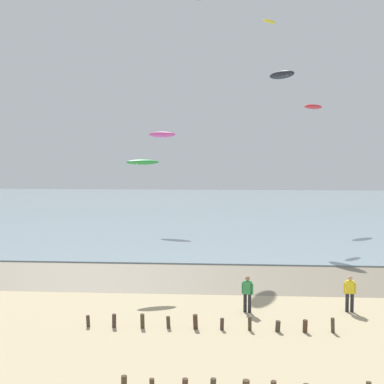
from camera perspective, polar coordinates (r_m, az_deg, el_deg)
wet_sand_strip at (r=31.33m, az=-5.15°, el=-9.34°), size 120.00×7.21×0.01m
sea at (r=69.23m, az=-0.09°, el=-1.80°), size 160.00×70.00×0.10m
groyne_far at (r=22.26m, az=2.14°, el=-14.30°), size 10.44×0.31×0.63m
person_nearest_camera at (r=24.46m, az=6.15°, el=-11.04°), size 0.53×0.34×1.71m
person_by_waterline at (r=25.48m, az=17.06°, el=-10.58°), size 0.56×0.27×1.71m
kite_aloft_0 at (r=29.87m, az=-5.48°, el=3.32°), size 2.02×1.25×0.32m
kite_aloft_1 at (r=54.98m, az=13.26°, el=9.17°), size 2.60×2.50×0.62m
kite_aloft_2 at (r=54.00m, az=8.57°, el=18.15°), size 1.69×1.76×0.32m
kite_aloft_10 at (r=50.51m, az=-3.34°, el=6.36°), size 3.07×1.97×0.77m
kite_aloft_13 at (r=45.51m, az=9.89°, el=12.65°), size 2.63×3.33×0.81m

